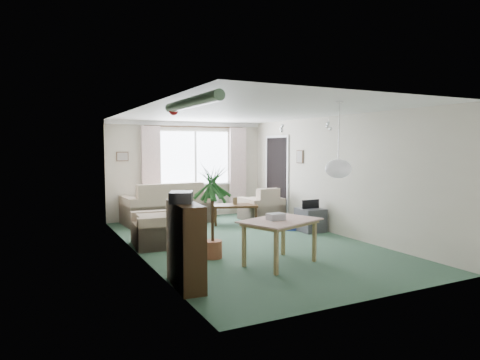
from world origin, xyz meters
name	(u,v)px	position (x,y,z in m)	size (l,w,h in m)	color
ground	(247,243)	(0.00, 0.00, 0.00)	(6.50, 6.50, 0.00)	#31533E
window	(195,158)	(0.20, 3.23, 1.50)	(1.80, 0.03, 1.30)	white
curtain_rod	(196,127)	(0.20, 3.15, 2.27)	(2.60, 0.03, 0.03)	black
curtain_left	(151,168)	(-0.95, 3.13, 1.27)	(0.45, 0.08, 2.00)	beige
curtain_right	(238,166)	(1.35, 3.13, 1.27)	(0.45, 0.08, 2.00)	beige
radiator	(196,201)	(0.20, 3.19, 0.40)	(1.20, 0.10, 0.55)	white
doorway	(277,178)	(1.99, 2.20, 1.00)	(0.03, 0.95, 2.00)	black
pendant_lamp	(338,169)	(0.20, -2.30, 1.48)	(0.36, 0.36, 0.36)	white
tinsel_garland	(191,102)	(-1.92, -2.30, 2.28)	(1.60, 1.60, 0.12)	#196626
bauble_cluster_a	(282,126)	(1.30, 0.90, 2.22)	(0.20, 0.20, 0.20)	silver
bauble_cluster_b	(329,124)	(1.60, -0.30, 2.22)	(0.20, 0.20, 0.20)	silver
wall_picture_back	(122,157)	(-1.60, 3.23, 1.55)	(0.28, 0.03, 0.22)	brown
wall_picture_right	(300,157)	(1.98, 1.20, 1.55)	(0.03, 0.24, 0.30)	brown
sofa	(165,202)	(-0.74, 2.75, 0.48)	(1.91, 1.01, 0.95)	beige
armchair_corner	(261,204)	(1.48, 2.10, 0.40)	(0.88, 0.84, 0.79)	beige
armchair_left	(159,222)	(-1.50, 0.54, 0.42)	(0.95, 0.90, 0.85)	beige
coffee_table	(235,214)	(0.65, 1.85, 0.23)	(1.01, 0.56, 0.45)	black
photo_frame	(235,201)	(0.66, 1.88, 0.53)	(0.12, 0.02, 0.16)	brown
bookshelf	(186,245)	(-1.84, -1.84, 0.54)	(0.29, 0.88, 1.08)	black
hifi_box	(181,197)	(-1.87, -1.78, 1.15)	(0.28, 0.35, 0.14)	#343439
houseplant	(212,211)	(-0.98, -0.69, 0.76)	(0.65, 0.65, 1.51)	#266322
dining_table	(280,243)	(-0.21, -1.48, 0.33)	(1.06, 0.70, 0.66)	#9D7B55
gift_box	(276,217)	(-0.28, -1.46, 0.72)	(0.25, 0.18, 0.12)	silver
tv_cube	(310,220)	(1.70, 0.38, 0.24)	(0.49, 0.53, 0.49)	#323136
pet_bed	(289,226)	(1.47, 0.84, 0.06)	(0.55, 0.55, 0.11)	navy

